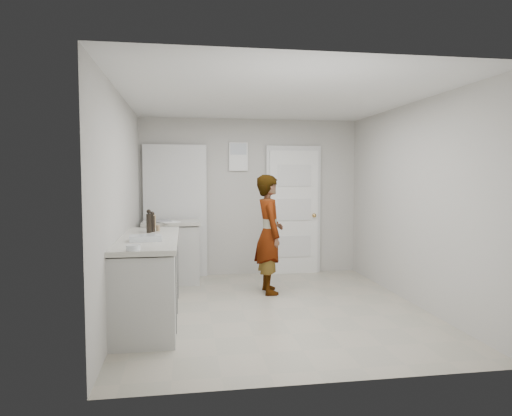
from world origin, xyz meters
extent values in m
plane|color=#ABA38F|center=(0.00, 0.00, 0.00)|extent=(4.00, 4.00, 0.00)
plane|color=#B1ADA7|center=(0.00, 2.00, 1.25)|extent=(3.50, 0.00, 3.50)
plane|color=#B1ADA7|center=(0.00, -2.00, 1.25)|extent=(3.50, 0.00, 3.50)
plane|color=#B1ADA7|center=(-1.75, 0.00, 1.25)|extent=(0.00, 4.00, 4.00)
plane|color=#B1ADA7|center=(1.75, 0.00, 1.25)|extent=(0.00, 4.00, 4.00)
plane|color=silver|center=(0.00, 0.00, 2.50)|extent=(4.00, 4.00, 0.00)
cube|color=white|center=(0.70, 1.93, 1.00)|extent=(0.80, 0.05, 2.00)
cube|color=silver|center=(0.70, 1.96, 1.03)|extent=(0.90, 0.04, 2.10)
sphere|color=tan|center=(1.03, 1.88, 0.95)|extent=(0.07, 0.07, 0.07)
cube|color=white|center=(-0.20, 1.97, 1.90)|extent=(0.30, 0.02, 0.45)
cube|color=black|center=(-1.20, 1.97, 1.02)|extent=(0.90, 0.05, 2.04)
cube|color=silver|center=(-1.20, 1.94, 1.03)|extent=(0.98, 0.02, 2.10)
cube|color=#BBBCB7|center=(-1.45, -0.20, 0.43)|extent=(0.60, 1.90, 0.86)
cube|color=black|center=(-1.45, -0.20, 0.04)|extent=(0.56, 1.86, 0.08)
cube|color=beige|center=(-1.45, -0.20, 0.90)|extent=(0.64, 1.96, 0.05)
cube|color=#BBBCB7|center=(-1.25, 1.55, 0.43)|extent=(0.80, 0.55, 0.86)
cube|color=black|center=(-1.25, 1.55, 0.04)|extent=(0.75, 0.54, 0.08)
cube|color=beige|center=(-1.25, 1.55, 0.90)|extent=(0.84, 0.61, 0.05)
imported|color=silver|center=(0.08, 0.77, 0.80)|extent=(0.41, 0.60, 1.61)
cube|color=#A17F50|center=(-1.48, 0.70, 1.01)|extent=(0.11, 0.08, 0.16)
cylinder|color=#A1815C|center=(-1.37, 0.34, 0.96)|extent=(0.05, 0.05, 0.07)
cylinder|color=black|center=(-1.44, 0.27, 1.02)|extent=(0.06, 0.06, 0.19)
sphere|color=black|center=(-1.44, 0.27, 1.14)|extent=(0.05, 0.05, 0.05)
cylinder|color=black|center=(-1.47, 0.18, 1.04)|extent=(0.06, 0.06, 0.22)
sphere|color=black|center=(-1.47, 0.18, 1.18)|extent=(0.05, 0.05, 0.05)
cube|color=silver|center=(-1.46, -0.50, 0.95)|extent=(0.35, 0.26, 0.06)
cube|color=white|center=(-1.46, -0.50, 0.95)|extent=(0.30, 0.22, 0.04)
cylinder|color=silver|center=(-1.51, -1.10, 0.95)|extent=(0.13, 0.13, 0.05)
sphere|color=white|center=(-1.53, -1.11, 0.95)|extent=(0.04, 0.04, 0.04)
sphere|color=white|center=(-1.49, -1.09, 0.95)|extent=(0.04, 0.04, 0.04)
cube|color=white|center=(-1.31, 1.43, 0.93)|extent=(0.40, 0.43, 0.01)
camera|label=1|loc=(-1.05, -5.28, 1.59)|focal=32.00mm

